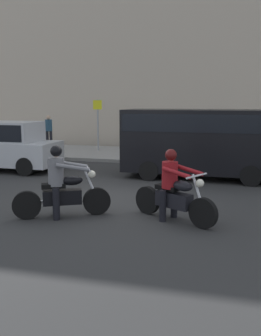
# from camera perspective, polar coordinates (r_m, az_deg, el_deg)

# --- Properties ---
(ground_plane) EXTENTS (80.00, 80.00, 0.00)m
(ground_plane) POSITION_cam_1_polar(r_m,az_deg,el_deg) (9.98, -3.73, -4.77)
(ground_plane) COLOR #2C2C2C
(sidewalk_slab) EXTENTS (40.00, 4.40, 0.14)m
(sidewalk_slab) POSITION_cam_1_polar(r_m,az_deg,el_deg) (17.59, 4.68, 1.91)
(sidewalk_slab) COLOR gray
(sidewalk_slab) RESTS_ON ground_plane
(building_facade) EXTENTS (40.00, 1.40, 12.84)m
(building_facade) POSITION_cam_1_polar(r_m,az_deg,el_deg) (21.13, 6.73, 20.53)
(building_facade) COLOR #B7A893
(building_facade) RESTS_ON ground_plane
(motorcycle_with_rider_crimson) EXTENTS (1.92, 1.14, 1.55)m
(motorcycle_with_rider_crimson) POSITION_cam_1_polar(r_m,az_deg,el_deg) (8.18, 6.47, -3.56)
(motorcycle_with_rider_crimson) COLOR black
(motorcycle_with_rider_crimson) RESTS_ON ground_plane
(motorcycle_with_rider_gray) EXTENTS (1.96, 1.15, 1.60)m
(motorcycle_with_rider_gray) POSITION_cam_1_polar(r_m,az_deg,el_deg) (8.52, -10.32, -2.98)
(motorcycle_with_rider_gray) COLOR black
(motorcycle_with_rider_gray) RESTS_ON ground_plane
(parked_van_black) EXTENTS (5.07, 1.96, 2.27)m
(parked_van_black) POSITION_cam_1_polar(r_m,az_deg,el_deg) (12.79, 10.58, 4.36)
(parked_van_black) COLOR black
(parked_van_black) RESTS_ON ground_plane
(parked_hatchback_silver) EXTENTS (3.73, 1.76, 1.80)m
(parked_hatchback_silver) POSITION_cam_1_polar(r_m,az_deg,el_deg) (14.71, -17.95, 3.24)
(parked_hatchback_silver) COLOR #B2B5BA
(parked_hatchback_silver) RESTS_ON ground_plane
(street_sign_post) EXTENTS (0.44, 0.08, 2.46)m
(street_sign_post) POSITION_cam_1_polar(r_m,az_deg,el_deg) (18.64, -4.92, 7.21)
(street_sign_post) COLOR gray
(street_sign_post) RESTS_ON sidewalk_slab
(pedestrian_bystander) EXTENTS (0.34, 0.34, 1.70)m
(pedestrian_bystander) POSITION_cam_1_polar(r_m,az_deg,el_deg) (19.42, -12.14, 5.65)
(pedestrian_bystander) COLOR black
(pedestrian_bystander) RESTS_ON sidewalk_slab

